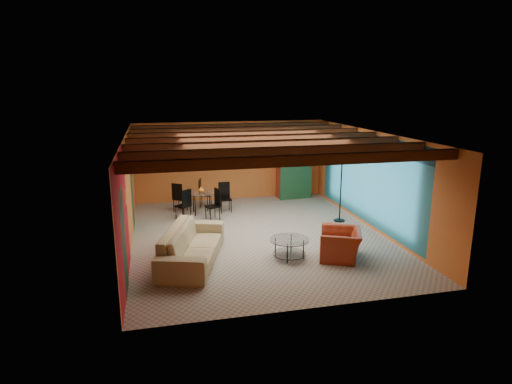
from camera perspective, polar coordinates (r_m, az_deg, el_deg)
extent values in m
cube|color=gray|center=(11.68, 0.23, -5.72)|extent=(6.50, 8.00, 0.01)
cube|color=silver|center=(11.07, 0.24, 7.57)|extent=(6.50, 8.00, 0.01)
cube|color=#BE632C|center=(15.14, -3.34, 4.09)|extent=(6.50, 0.02, 2.70)
cube|color=maroon|center=(11.02, -16.43, -0.17)|extent=(0.02, 8.00, 2.70)
cube|color=#286C76|center=(12.45, 14.94, 1.51)|extent=(0.02, 8.00, 2.70)
imported|color=#93855F|center=(10.03, -8.32, -6.82)|extent=(1.82, 2.91, 0.79)
imported|color=maroon|center=(10.32, 10.98, -6.68)|extent=(1.25, 1.32, 0.68)
cube|color=maroon|center=(15.45, 4.95, 2.90)|extent=(1.16, 0.62, 1.98)
cube|color=black|center=(14.92, -6.74, 5.04)|extent=(1.05, 0.03, 0.65)
imported|color=#26661E|center=(15.27, 5.04, 7.37)|extent=(0.43, 0.38, 0.44)
imported|color=orange|center=(13.47, -7.23, 1.42)|extent=(0.23, 0.23, 0.19)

